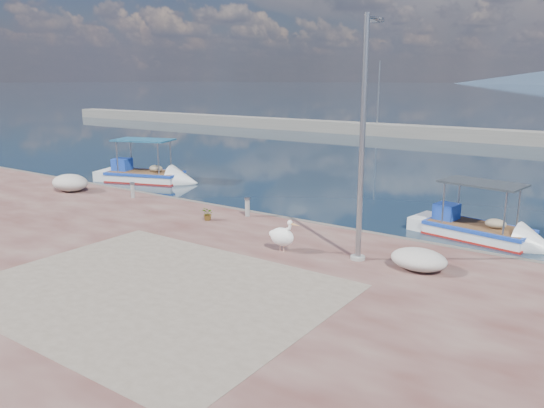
{
  "coord_description": "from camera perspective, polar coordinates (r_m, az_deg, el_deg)",
  "views": [
    {
      "loc": [
        10.78,
        -11.62,
        5.77
      ],
      "look_at": [
        0.0,
        3.8,
        1.3
      ],
      "focal_mm": 35.0,
      "sensor_mm": 36.0,
      "label": 1
    }
  ],
  "objects": [
    {
      "name": "net_pile_a",
      "position": [
        27.17,
        -20.9,
        2.16
      ],
      "size": [
        1.96,
        1.43,
        0.8
      ],
      "primitive_type": "ellipsoid",
      "color": "silver",
      "rests_on": "quay"
    },
    {
      "name": "breakwater",
      "position": [
        52.98,
        23.22,
        6.71
      ],
      "size": [
        120.0,
        2.2,
        7.5
      ],
      "color": "gray",
      "rests_on": "ground"
    },
    {
      "name": "pelican",
      "position": [
        16.48,
        1.14,
        -3.48
      ],
      "size": [
        1.07,
        0.5,
        1.05
      ],
      "rotation": [
        0.0,
        0.0,
        0.01
      ],
      "color": "tan",
      "rests_on": "quay"
    },
    {
      "name": "ground",
      "position": [
        16.87,
        -7.47,
        -6.76
      ],
      "size": [
        1400.0,
        1400.0,
        0.0
      ],
      "primitive_type": "plane",
      "color": "#162635",
      "rests_on": "ground"
    },
    {
      "name": "boat_right",
      "position": [
        21.05,
        21.13,
        -2.92
      ],
      "size": [
        5.32,
        2.48,
        2.46
      ],
      "rotation": [
        0.0,
        0.0,
        -0.16
      ],
      "color": "white",
      "rests_on": "ground"
    },
    {
      "name": "bollard_far",
      "position": [
        24.75,
        -14.76,
        1.51
      ],
      "size": [
        0.23,
        0.23,
        0.69
      ],
      "color": "gray",
      "rests_on": "quay"
    },
    {
      "name": "quay",
      "position": [
        13.35,
        -25.52,
        -12.45
      ],
      "size": [
        44.0,
        22.0,
        0.5
      ],
      "primitive_type": "cube",
      "color": "#4F2522",
      "rests_on": "ground"
    },
    {
      "name": "net_pile_d",
      "position": [
        15.57,
        15.51,
        -5.77
      ],
      "size": [
        1.59,
        1.2,
        0.6
      ],
      "primitive_type": "ellipsoid",
      "color": "silver",
      "rests_on": "quay"
    },
    {
      "name": "bollard_near",
      "position": [
        20.72,
        -2.67,
        -0.24
      ],
      "size": [
        0.24,
        0.24,
        0.74
      ],
      "color": "gray",
      "rests_on": "quay"
    },
    {
      "name": "quay_patch",
      "position": [
        14.06,
        -12.8,
        -8.99
      ],
      "size": [
        9.0,
        7.0,
        0.01
      ],
      "primitive_type": "cube",
      "color": "gray",
      "rests_on": "quay"
    },
    {
      "name": "lamp_post",
      "position": [
        15.4,
        9.69,
        5.82
      ],
      "size": [
        0.44,
        0.96,
        7.0
      ],
      "color": "gray",
      "rests_on": "quay"
    },
    {
      "name": "potted_plant",
      "position": [
        20.27,
        -6.9,
        -1.05
      ],
      "size": [
        0.55,
        0.5,
        0.51
      ],
      "primitive_type": "imported",
      "rotation": [
        0.0,
        0.0,
        -0.24
      ],
      "color": "#33722D",
      "rests_on": "quay"
    },
    {
      "name": "boat_left",
      "position": [
        31.31,
        -13.56,
        2.79
      ],
      "size": [
        6.17,
        3.68,
        2.82
      ],
      "rotation": [
        0.0,
        0.0,
        0.32
      ],
      "color": "white",
      "rests_on": "ground"
    }
  ]
}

